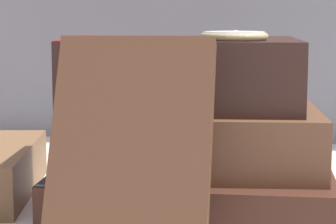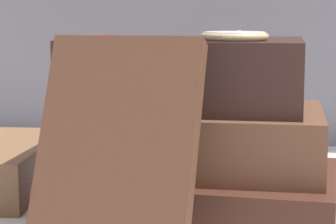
# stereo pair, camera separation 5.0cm
# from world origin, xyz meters

# --- Properties ---
(ground_plane) EXTENTS (3.00, 3.00, 0.00)m
(ground_plane) POSITION_xyz_m (0.00, 0.00, 0.00)
(ground_plane) COLOR silver
(book_flat_bottom) EXTENTS (0.20, 0.14, 0.04)m
(book_flat_bottom) POSITION_xyz_m (0.06, 0.01, 0.02)
(book_flat_bottom) COLOR #422319
(book_flat_bottom) RESTS_ON ground_plane
(book_flat_middle) EXTENTS (0.19, 0.14, 0.04)m
(book_flat_middle) POSITION_xyz_m (0.06, 0.02, 0.06)
(book_flat_middle) COLOR brown
(book_flat_middle) RESTS_ON book_flat_bottom
(book_flat_top) EXTENTS (0.18, 0.12, 0.05)m
(book_flat_top) POSITION_xyz_m (0.05, 0.02, 0.11)
(book_flat_top) COLOR #331E19
(book_flat_top) RESTS_ON book_flat_middle
(book_leaning_front) EXTENTS (0.09, 0.07, 0.14)m
(book_leaning_front) POSITION_xyz_m (0.04, -0.09, 0.06)
(book_leaning_front) COLOR #4C2D1E
(book_leaning_front) RESTS_ON ground_plane
(pocket_watch) EXTENTS (0.05, 0.05, 0.01)m
(pocket_watch) POSITION_xyz_m (0.09, -0.00, 0.14)
(pocket_watch) COLOR silver
(pocket_watch) RESTS_ON book_flat_top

